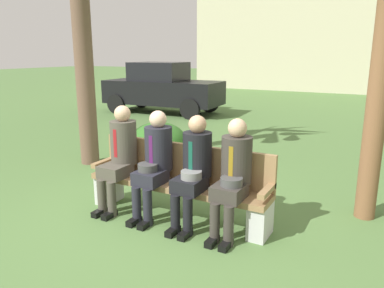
# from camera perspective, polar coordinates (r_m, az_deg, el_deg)

# --- Properties ---
(ground_plane) EXTENTS (80.00, 80.00, 0.00)m
(ground_plane) POSITION_cam_1_polar(r_m,az_deg,el_deg) (4.65, -5.64, -11.77)
(ground_plane) COLOR #50743C
(park_bench) EXTENTS (2.34, 0.44, 0.90)m
(park_bench) POSITION_cam_1_polar(r_m,az_deg,el_deg) (4.66, -1.98, -5.82)
(park_bench) COLOR #99754C
(park_bench) RESTS_ON ground
(seated_man_leftmost) EXTENTS (0.34, 0.72, 1.34)m
(seated_man_leftmost) POSITION_cam_1_polar(r_m,az_deg,el_deg) (4.91, -10.89, -1.23)
(seated_man_leftmost) COLOR #4C473D
(seated_man_leftmost) RESTS_ON ground
(seated_man_centerleft) EXTENTS (0.34, 0.72, 1.32)m
(seated_man_centerleft) POSITION_cam_1_polar(r_m,az_deg,el_deg) (4.60, -5.71, -2.31)
(seated_man_centerleft) COLOR #23232D
(seated_man_centerleft) RESTS_ON ground
(seated_man_centerright) EXTENTS (0.34, 0.72, 1.30)m
(seated_man_centerright) POSITION_cam_1_polar(r_m,az_deg,el_deg) (4.33, 0.25, -3.35)
(seated_man_centerright) COLOR black
(seated_man_centerright) RESTS_ON ground
(seated_man_rightmost) EXTENTS (0.34, 0.72, 1.30)m
(seated_man_rightmost) POSITION_cam_1_polar(r_m,az_deg,el_deg) (4.13, 6.27, -4.26)
(seated_man_rightmost) COLOR #38332D
(seated_man_rightmost) RESTS_ON ground
(shrub_near_bench) EXTENTS (1.09, 1.00, 0.68)m
(shrub_near_bench) POSITION_cam_1_polar(r_m,az_deg,el_deg) (7.32, -5.07, 0.63)
(shrub_near_bench) COLOR #306724
(shrub_near_bench) RESTS_ON ground
(parked_car_near) EXTENTS (3.98, 1.88, 1.68)m
(parked_car_near) POSITION_cam_1_polar(r_m,az_deg,el_deg) (12.73, -4.54, 8.48)
(parked_car_near) COLOR black
(parked_car_near) RESTS_ON ground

